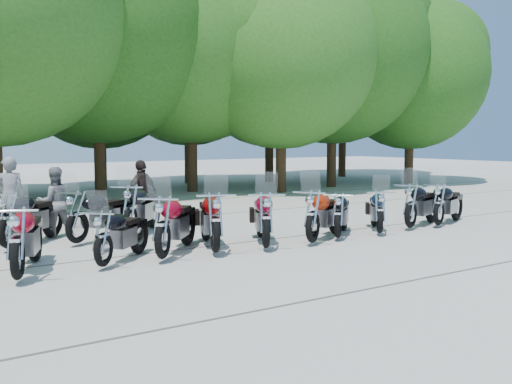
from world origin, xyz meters
TOP-DOWN VIEW (x-y plane):
  - ground at (0.00, 0.00)m, footprint 90.00×90.00m
  - tree_4 at (0.54, 13.09)m, footprint 9.13×9.13m
  - tree_5 at (4.61, 13.20)m, footprint 9.04×9.04m
  - tree_6 at (7.55, 10.82)m, footprint 8.00×8.00m
  - tree_7 at (11.20, 11.78)m, footprint 8.79×8.79m
  - tree_8 at (15.83, 11.20)m, footprint 7.53×7.53m
  - tree_12 at (1.80, 16.47)m, footprint 7.88×7.88m
  - tree_13 at (6.69, 17.47)m, footprint 8.31×8.31m
  - tree_14 at (10.68, 16.09)m, footprint 8.02×8.02m
  - tree_15 at (16.61, 17.02)m, footprint 9.67×9.67m
  - motorcycle_0 at (-5.32, 0.33)m, footprint 1.61×2.56m
  - motorcycle_1 at (-3.85, 0.56)m, footprint 1.96×1.90m
  - motorcycle_2 at (-2.72, 0.56)m, footprint 2.22×2.34m
  - motorcycle_3 at (-1.62, 0.53)m, footprint 1.69×2.60m
  - motorcycle_4 at (-0.51, 0.40)m, footprint 1.88×2.45m
  - motorcycle_5 at (0.68, 0.34)m, footprint 2.41×1.88m
  - motorcycle_6 at (1.55, 0.51)m, footprint 2.01×1.94m
  - motorcycle_7 at (2.81, 0.47)m, footprint 1.89×2.06m
  - motorcycle_8 at (4.05, 0.62)m, footprint 2.42×1.54m
  - motorcycle_9 at (4.98, 0.51)m, footprint 2.34×1.48m
  - motorcycle_11 at (-4.85, 3.24)m, footprint 2.21×2.27m
  - motorcycle_12 at (-3.51, 3.08)m, footprint 2.40×1.88m
  - motorcycle_13 at (-2.26, 3.23)m, footprint 2.20×2.39m
  - rider_1 at (-3.57, 4.55)m, footprint 0.83×0.66m
  - rider_2 at (-1.28, 4.83)m, footprint 1.10×0.78m
  - rider_3 at (-4.45, 5.03)m, footprint 0.75×0.56m

SIDE VIEW (x-z plane):
  - ground at x=0.00m, z-range 0.00..0.00m
  - motorcycle_1 at x=-3.85m, z-range 0.00..1.18m
  - motorcycle_6 at x=1.55m, z-range 0.00..1.21m
  - motorcycle_7 at x=2.81m, z-range 0.00..1.21m
  - motorcycle_9 at x=4.98m, z-range 0.00..1.27m
  - motorcycle_8 at x=4.05m, z-range 0.00..1.32m
  - motorcycle_12 at x=-3.51m, z-range 0.00..1.34m
  - motorcycle_5 at x=0.68m, z-range 0.00..1.35m
  - motorcycle_4 at x=-0.51m, z-range 0.00..1.37m
  - motorcycle_11 at x=-4.85m, z-range 0.00..1.37m
  - motorcycle_0 at x=-5.32m, z-range 0.00..1.39m
  - motorcycle_2 at x=-2.72m, z-range 0.00..1.40m
  - motorcycle_13 at x=-2.26m, z-range 0.00..1.41m
  - motorcycle_3 at x=-1.62m, z-range 0.00..1.41m
  - rider_1 at x=-3.57m, z-range 0.00..1.63m
  - rider_2 at x=-1.28m, z-range 0.00..1.74m
  - rider_3 at x=-4.45m, z-range 0.00..1.88m
  - tree_8 at x=15.83m, z-range 0.85..10.10m
  - tree_12 at x=1.80m, z-range 0.89..10.56m
  - tree_6 at x=7.55m, z-range 0.90..10.72m
  - tree_14 at x=10.68m, z-range 0.91..10.75m
  - tree_13 at x=6.69m, z-range 0.94..11.14m
  - tree_7 at x=11.20m, z-range 0.99..11.79m
  - tree_5 at x=4.61m, z-range 1.02..12.12m
  - tree_4 at x=0.54m, z-range 1.03..12.24m
  - tree_15 at x=16.61m, z-range 1.09..12.96m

